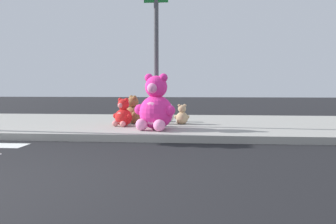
% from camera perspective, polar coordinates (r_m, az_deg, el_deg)
% --- Properties ---
extents(ground_plane, '(60.00, 60.00, 0.00)m').
position_cam_1_polar(ground_plane, '(3.60, -27.57, -13.30)').
color(ground_plane, black).
extents(sidewalk, '(28.00, 4.40, 0.15)m').
position_cam_1_polar(sidewalk, '(8.36, -8.31, -2.31)').
color(sidewalk, '#9E9B93').
rests_on(sidewalk, ground_plane).
extents(sign_pole, '(0.56, 0.11, 3.20)m').
position_cam_1_polar(sign_pole, '(7.38, -2.16, 10.62)').
color(sign_pole, '#4C4C51').
rests_on(sign_pole, sidewalk).
extents(plush_pink_large, '(0.91, 0.86, 1.22)m').
position_cam_1_polar(plush_pink_large, '(6.77, -2.30, 0.89)').
color(plush_pink_large, '#F22D93').
rests_on(plush_pink_large, sidewalk).
extents(plush_tan, '(0.38, 0.35, 0.50)m').
position_cam_1_polar(plush_tan, '(7.77, 2.57, -0.74)').
color(plush_tan, tan).
rests_on(plush_tan, sidewalk).
extents(plush_red, '(0.48, 0.48, 0.67)m').
position_cam_1_polar(plush_red, '(7.44, -8.25, -0.51)').
color(plush_red, red).
rests_on(plush_red, sidewalk).
extents(plush_white, '(0.37, 0.39, 0.52)m').
position_cam_1_polar(plush_white, '(8.31, -0.01, -0.35)').
color(plush_white, white).
rests_on(plush_white, sidewalk).
extents(plush_brown, '(0.52, 0.50, 0.71)m').
position_cam_1_polar(plush_brown, '(7.93, -6.57, -0.04)').
color(plush_brown, olive).
rests_on(plush_brown, sidewalk).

